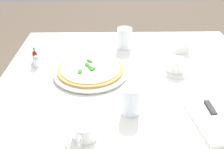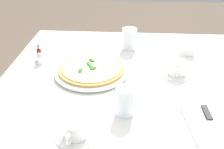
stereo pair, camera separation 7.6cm
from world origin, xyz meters
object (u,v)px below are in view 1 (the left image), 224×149
object	(u,v)px
salt_shaker	(36,62)
coffee_cup_right_edge	(175,66)
coffee_cup_back_corner	(85,132)
pepper_shaker	(35,56)
pizza_plate	(91,72)
dinner_knife	(216,118)
pizza	(90,69)
menu_card	(181,49)
water_glass_near_right	(130,101)
napkin_folded	(215,121)
water_glass_far_left	(124,40)
hot_sauce_bottle	(35,57)

from	to	relation	value
salt_shaker	coffee_cup_right_edge	bearing A→B (deg)	84.83
coffee_cup_back_corner	pepper_shaker	bearing A→B (deg)	-151.93
pizza_plate	dinner_knife	world-z (taller)	dinner_knife
dinner_knife	pizza	bearing A→B (deg)	-129.59
pizza	dinner_knife	xyz separation A→B (m)	(0.32, 0.42, -0.00)
coffee_cup_right_edge	dinner_knife	world-z (taller)	coffee_cup_right_edge
salt_shaker	menu_card	distance (m)	0.68
water_glass_near_right	pepper_shaker	world-z (taller)	water_glass_near_right
pizza_plate	salt_shaker	size ratio (longest dim) A/B	5.57
napkin_folded	pizza_plate	bearing A→B (deg)	-134.59
dinner_knife	menu_card	bearing A→B (deg)	176.47
dinner_knife	coffee_cup_right_edge	bearing A→B (deg)	-172.37
pizza_plate	coffee_cup_right_edge	size ratio (longest dim) A/B	2.37
coffee_cup_back_corner	dinner_knife	world-z (taller)	coffee_cup_back_corner
salt_shaker	pepper_shaker	distance (m)	0.06
water_glass_near_right	water_glass_far_left	world-z (taller)	water_glass_far_left
pizza_plate	hot_sauce_bottle	world-z (taller)	hot_sauce_bottle
pizza_plate	coffee_cup_back_corner	xyz separation A→B (m)	(0.38, 0.00, 0.02)
dinner_knife	water_glass_far_left	bearing A→B (deg)	-158.08
pizza	coffee_cup_right_edge	size ratio (longest dim) A/B	2.11
coffee_cup_right_edge	dinner_knife	distance (m)	0.34
coffee_cup_back_corner	coffee_cup_right_edge	xyz separation A→B (m)	(-0.39, 0.36, 0.00)
coffee_cup_back_corner	hot_sauce_bottle	bearing A→B (deg)	-151.47
water_glass_far_left	dinner_knife	world-z (taller)	water_glass_far_left
water_glass_far_left	dinner_knife	xyz separation A→B (m)	(0.58, 0.26, -0.02)
pizza_plate	salt_shaker	world-z (taller)	salt_shaker
salt_shaker	pepper_shaker	world-z (taller)	same
salt_shaker	water_glass_far_left	bearing A→B (deg)	115.53
pizza_plate	pepper_shaker	world-z (taller)	pepper_shaker
pizza_plate	napkin_folded	bearing A→B (deg)	52.84
coffee_cup_right_edge	water_glass_far_left	xyz separation A→B (m)	(-0.25, -0.20, 0.02)
coffee_cup_right_edge	pizza	bearing A→B (deg)	-87.79
pizza_plate	coffee_cup_right_edge	bearing A→B (deg)	92.23
hot_sauce_bottle	water_glass_far_left	bearing A→B (deg)	111.72
coffee_cup_back_corner	pepper_shaker	world-z (taller)	coffee_cup_back_corner
pepper_shaker	napkin_folded	bearing A→B (deg)	57.06
hot_sauce_bottle	menu_card	size ratio (longest dim) A/B	0.93
coffee_cup_back_corner	menu_card	world-z (taller)	menu_card
coffee_cup_right_edge	napkin_folded	distance (m)	0.34
napkin_folded	pepper_shaker	world-z (taller)	pepper_shaker
water_glass_near_right	pepper_shaker	bearing A→B (deg)	-132.89
pizza	coffee_cup_back_corner	world-z (taller)	coffee_cup_back_corner
water_glass_far_left	coffee_cup_right_edge	bearing A→B (deg)	39.33
dinner_knife	pepper_shaker	xyz separation A→B (m)	(-0.45, -0.68, 0.00)
coffee_cup_back_corner	pepper_shaker	size ratio (longest dim) A/B	2.34
menu_card	dinner_knife	bearing A→B (deg)	-103.54
menu_card	coffee_cup_right_edge	bearing A→B (deg)	-124.63
pepper_shaker	pizza_plate	bearing A→B (deg)	64.68
water_glass_far_left	dinner_knife	size ratio (longest dim) A/B	0.55
coffee_cup_back_corner	menu_card	xyz separation A→B (m)	(-0.56, 0.43, 0.00)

